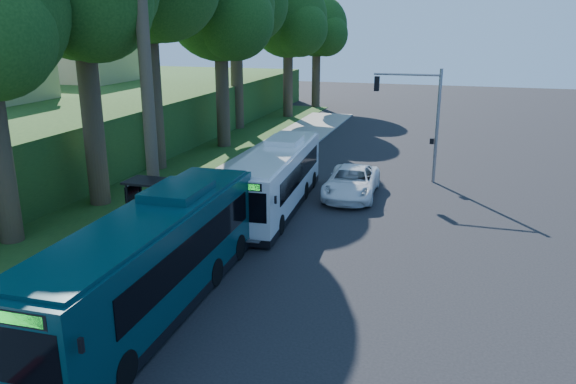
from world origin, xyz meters
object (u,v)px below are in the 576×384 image
(bus_shelter, at_px, (157,195))
(pickup, at_px, (352,182))
(white_bus, at_px, (276,177))
(teal_bus, at_px, (154,258))

(bus_shelter, xyz_separation_m, pickup, (7.70, 8.38, -0.97))
(pickup, bearing_deg, bus_shelter, -135.38)
(white_bus, relative_size, teal_bus, 0.91)
(bus_shelter, distance_m, teal_bus, 7.72)
(bus_shelter, bearing_deg, teal_bus, -61.00)
(white_bus, bearing_deg, teal_bus, -96.21)
(bus_shelter, relative_size, teal_bus, 0.25)
(teal_bus, relative_size, pickup, 2.16)
(bus_shelter, height_order, white_bus, white_bus)
(bus_shelter, bearing_deg, white_bus, 50.12)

